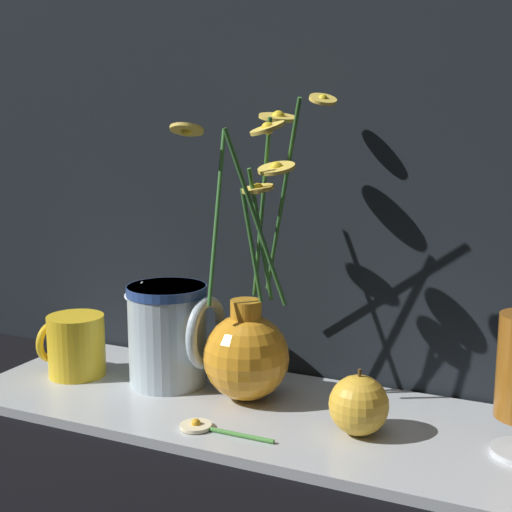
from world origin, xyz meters
The scene contains 7 objects.
ground_plane centered at (0.00, 0.00, 0.00)m, with size 6.00×6.00×0.00m, color black.
shelf centered at (0.00, 0.00, 0.01)m, with size 0.75×0.26×0.01m.
vase_with_flowers centered at (-0.03, 0.02, 0.08)m, with size 0.19×0.17×0.37m.
yellow_mug centered at (-0.28, 0.00, 0.05)m, with size 0.09×0.08×0.08m.
ceramic_pitcher centered at (-0.14, 0.03, 0.08)m, with size 0.13×0.10×0.14m.
orange_fruit centered at (0.12, -0.02, 0.05)m, with size 0.07×0.07×0.07m.
loose_daisy centered at (-0.03, -0.08, 0.02)m, with size 0.12×0.04×0.01m.
Camera 1 is at (0.33, -0.74, 0.35)m, focal length 50.00 mm.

